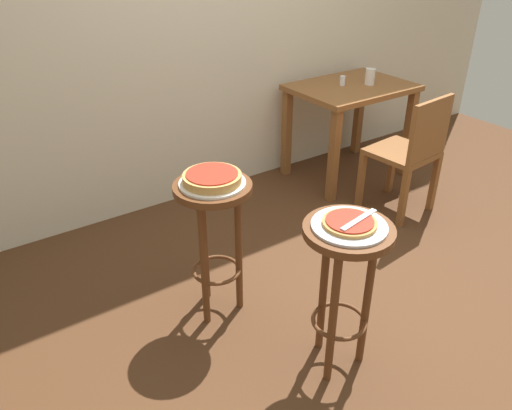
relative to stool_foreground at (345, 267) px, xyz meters
name	(u,v)px	position (x,y,z in m)	size (l,w,h in m)	color
ground_plane	(370,291)	(0.51, 0.27, -0.54)	(6.00, 6.00, 0.00)	#4C2D19
stool_foreground	(345,267)	(0.00, 0.00, 0.00)	(0.38, 0.38, 0.74)	#5B3319
serving_plate_foreground	(349,226)	(0.00, 0.00, 0.21)	(0.31, 0.31, 0.01)	silver
pizza_foreground	(350,223)	(0.00, 0.00, 0.22)	(0.22, 0.22, 0.02)	#B78442
stool_middle	(214,221)	(-0.26, 0.64, 0.00)	(0.38, 0.38, 0.74)	#5B3319
serving_plate_middle	(212,183)	(-0.26, 0.64, 0.21)	(0.31, 0.31, 0.01)	white
pizza_middle	(212,178)	(-0.26, 0.64, 0.23)	(0.28, 0.28, 0.05)	tan
dining_table	(350,102)	(1.44, 1.47, 0.06)	(0.89, 0.65, 0.74)	brown
cup_near_edge	(370,77)	(1.56, 1.41, 0.25)	(0.07, 0.07, 0.12)	silver
condiment_shaker	(342,81)	(1.38, 1.51, 0.23)	(0.04, 0.04, 0.07)	white
wooden_chair	(411,151)	(1.35, 0.78, -0.08)	(0.44, 0.44, 0.85)	brown
pizza_server_knife	(359,219)	(0.03, -0.02, 0.24)	(0.22, 0.02, 0.01)	silver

